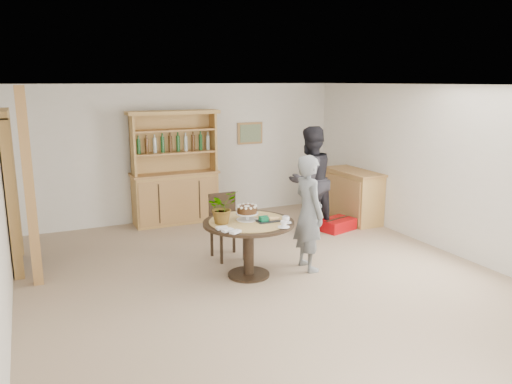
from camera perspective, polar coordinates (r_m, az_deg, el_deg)
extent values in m
plane|color=tan|center=(6.56, 1.43, -10.28)|extent=(7.00, 7.00, 0.00)
cube|color=white|center=(9.40, -8.03, 4.53)|extent=(6.00, 0.04, 2.50)
cube|color=white|center=(7.95, 21.27, 2.34)|extent=(0.04, 7.00, 2.50)
cube|color=white|center=(6.04, 1.56, 12.13)|extent=(6.00, 7.00, 0.04)
cube|color=#AB7948|center=(9.79, -0.69, 6.74)|extent=(0.52, 0.03, 0.42)
cube|color=#59724C|center=(9.77, -0.64, 6.73)|extent=(0.44, 0.02, 0.34)
cube|color=black|center=(7.57, -26.25, -0.14)|extent=(0.10, 0.90, 2.10)
cube|color=tan|center=(7.08, -26.15, -0.94)|extent=(0.12, 0.10, 2.10)
cube|color=tan|center=(8.06, -26.06, 0.58)|extent=(0.12, 0.10, 2.10)
cube|color=tan|center=(7.43, -26.91, 8.02)|extent=(0.12, 1.10, 0.10)
cube|color=#AB7948|center=(6.74, -24.49, 0.34)|extent=(0.12, 0.12, 2.50)
cube|color=tan|center=(9.22, -9.19, -0.73)|extent=(1.50, 0.50, 0.90)
cube|color=#AB7948|center=(9.12, -9.29, 2.14)|extent=(1.56, 0.54, 0.04)
cube|color=tan|center=(9.14, -9.59, 5.64)|extent=(1.50, 0.04, 1.06)
cube|color=tan|center=(8.83, -13.91, 5.21)|extent=(0.04, 0.34, 1.06)
cube|color=tan|center=(9.21, -4.93, 5.83)|extent=(0.04, 0.34, 1.06)
cube|color=#AB7948|center=(9.01, -9.29, 4.47)|extent=(1.44, 0.32, 0.03)
cube|color=#AB7948|center=(8.97, -9.38, 7.00)|extent=(1.44, 0.32, 0.03)
cube|color=tan|center=(8.94, -9.45, 8.97)|extent=(1.62, 0.40, 0.06)
cylinder|color=#194C1E|center=(8.86, -12.83, 5.19)|extent=(0.07, 0.07, 0.28)
cylinder|color=#4C2D14|center=(8.90, -11.82, 5.27)|extent=(0.07, 0.07, 0.28)
cylinder|color=#B2BFB2|center=(8.93, -10.81, 5.34)|extent=(0.07, 0.07, 0.28)
cylinder|color=#194C1E|center=(8.97, -9.82, 5.41)|extent=(0.07, 0.07, 0.28)
cylinder|color=#4C2D14|center=(9.02, -8.83, 5.48)|extent=(0.07, 0.07, 0.28)
cylinder|color=#B2BFB2|center=(9.06, -7.86, 5.55)|extent=(0.07, 0.07, 0.28)
cylinder|color=#194C1E|center=(9.11, -6.89, 5.61)|extent=(0.07, 0.07, 0.28)
cylinder|color=#4C2D14|center=(9.16, -5.94, 5.67)|extent=(0.07, 0.07, 0.28)
cube|color=tan|center=(9.42, 11.06, -0.51)|extent=(0.50, 1.20, 0.90)
cube|color=#AB7948|center=(9.33, 11.18, 2.30)|extent=(0.54, 1.26, 0.04)
cylinder|color=black|center=(6.53, -0.85, -3.57)|extent=(1.20, 1.20, 0.04)
cylinder|color=black|center=(6.65, -0.84, -6.63)|extent=(0.14, 0.14, 0.70)
cylinder|color=black|center=(6.77, -0.83, -9.39)|extent=(0.56, 0.56, 0.03)
cylinder|color=tan|center=(6.53, -0.86, -3.36)|extent=(1.04, 1.04, 0.01)
cube|color=black|center=(7.28, -3.26, -4.19)|extent=(0.44, 0.44, 0.04)
cube|color=black|center=(7.38, -3.88, -1.95)|extent=(0.42, 0.05, 0.46)
cube|color=black|center=(7.32, -3.90, -0.28)|extent=(0.42, 0.06, 0.05)
cube|color=black|center=(7.12, -3.97, -6.52)|extent=(0.04, 0.03, 0.44)
cube|color=black|center=(7.26, -1.35, -6.11)|extent=(0.04, 0.03, 0.44)
cube|color=black|center=(7.44, -5.07, -5.70)|extent=(0.04, 0.04, 0.44)
cube|color=black|center=(7.57, -2.54, -5.33)|extent=(0.04, 0.04, 0.44)
cylinder|color=white|center=(6.57, -1.03, -3.16)|extent=(0.28, 0.28, 0.01)
cylinder|color=white|center=(6.56, -1.03, -2.83)|extent=(0.05, 0.05, 0.08)
cylinder|color=white|center=(6.55, -1.04, -2.45)|extent=(0.30, 0.30, 0.01)
cylinder|color=#402612|center=(6.53, -1.04, -2.02)|extent=(0.26, 0.26, 0.09)
cylinder|color=white|center=(6.52, -1.04, -1.63)|extent=(0.08, 0.08, 0.01)
sphere|color=white|center=(6.57, -0.08, -1.53)|extent=(0.04, 0.04, 0.04)
sphere|color=white|center=(6.62, -0.43, -1.43)|extent=(0.04, 0.04, 0.04)
sphere|color=white|center=(6.64, -0.93, -1.39)|extent=(0.04, 0.04, 0.04)
sphere|color=white|center=(6.63, -1.46, -1.41)|extent=(0.04, 0.04, 0.04)
sphere|color=white|center=(6.59, -1.88, -1.49)|extent=(0.04, 0.04, 0.04)
sphere|color=white|center=(6.53, -2.09, -1.62)|extent=(0.04, 0.04, 0.04)
sphere|color=white|center=(6.48, -2.01, -1.75)|extent=(0.04, 0.04, 0.04)
sphere|color=white|center=(6.43, -1.67, -1.86)|extent=(0.04, 0.04, 0.04)
sphere|color=white|center=(6.41, -1.16, -1.90)|extent=(0.04, 0.04, 0.04)
sphere|color=white|center=(6.41, -0.61, -1.88)|extent=(0.04, 0.04, 0.04)
sphere|color=white|center=(6.45, -0.18, -1.79)|extent=(0.04, 0.04, 0.04)
sphere|color=white|center=(6.51, 0.01, -1.66)|extent=(0.04, 0.04, 0.04)
imported|color=#3F7233|center=(6.39, -3.92, -1.74)|extent=(0.47, 0.44, 0.42)
cube|color=black|center=(6.51, 1.35, -3.30)|extent=(0.30, 0.20, 0.01)
cube|color=#0B693E|center=(6.47, 0.87, -3.07)|extent=(0.10, 0.10, 0.06)
cube|color=#0B693E|center=(6.46, 0.87, -2.78)|extent=(0.11, 0.02, 0.01)
cylinder|color=white|center=(6.45, 3.41, -3.48)|extent=(0.15, 0.15, 0.01)
imported|color=white|center=(6.44, 3.42, -3.12)|extent=(0.10, 0.10, 0.08)
cylinder|color=white|center=(6.25, 3.18, -4.00)|extent=(0.15, 0.15, 0.01)
imported|color=white|center=(6.24, 3.18, -3.64)|extent=(0.08, 0.08, 0.07)
cube|color=white|center=(6.18, -3.92, -4.11)|extent=(0.14, 0.08, 0.03)
cube|color=white|center=(6.08, -3.25, -4.38)|extent=(0.16, 0.11, 0.03)
cube|color=white|center=(6.01, -2.37, -4.56)|extent=(0.16, 0.14, 0.03)
imported|color=slate|center=(6.81, 6.04, -2.39)|extent=(0.40, 0.59, 1.59)
imported|color=black|center=(8.51, 6.19, 1.40)|extent=(1.02, 0.88, 1.81)
cube|color=#BE090E|center=(8.82, 9.25, -3.68)|extent=(0.69, 0.55, 0.20)
cube|color=black|center=(8.80, 9.27, -3.03)|extent=(0.55, 0.19, 0.01)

